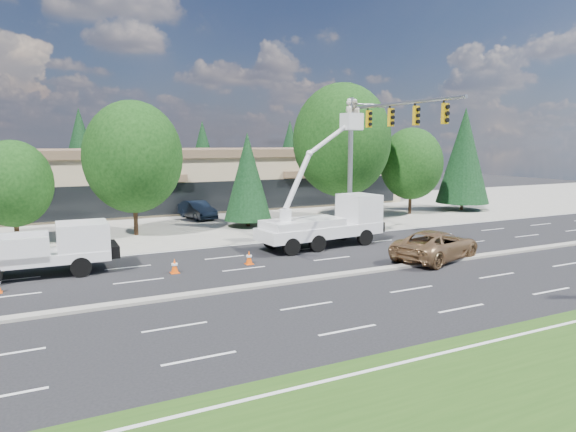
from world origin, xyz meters
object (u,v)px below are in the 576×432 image
signal_mast (370,143)px  utility_pickup (49,254)px  minivan (436,245)px  bucket_truck (330,215)px

signal_mast → utility_pickup: (-18.52, -0.85, -5.08)m
signal_mast → minivan: bearing=-92.2°
utility_pickup → minivan: 19.10m
utility_pickup → signal_mast: bearing=3.6°
signal_mast → bucket_truck: signal_mast is taller
minivan → bucket_truck: bearing=10.2°
bucket_truck → minivan: (3.05, -5.67, -1.06)m
bucket_truck → minivan: size_ratio=1.55×
utility_pickup → bucket_truck: size_ratio=0.72×
signal_mast → bucket_truck: (-3.30, -0.77, -4.22)m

